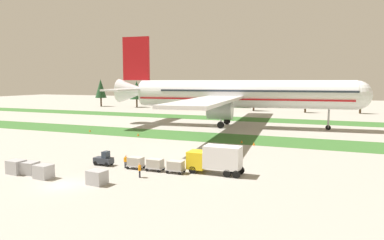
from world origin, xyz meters
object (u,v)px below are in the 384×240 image
at_px(catering_truck, 216,158).
at_px(ground_crew_marshaller, 140,170).
at_px(uld_container_2, 44,172).
at_px(taxiway_marker_0, 254,144).
at_px(uld_container_0, 29,168).
at_px(airliner, 234,94).
at_px(uld_container_1, 16,167).
at_px(taxiway_marker_2, 90,131).
at_px(taxiway_marker_3, 138,134).
at_px(cargo_dolly_second, 155,164).
at_px(taxiway_marker_1, 242,142).
at_px(baggage_tug, 104,159).
at_px(uld_container_3, 97,177).
at_px(cargo_dolly_lead, 136,162).
at_px(ground_crew_loader, 126,161).
at_px(cargo_dolly_third, 176,166).

xyz_separation_m(catering_truck, ground_crew_marshaller, (-7.94, -4.95, -1.01)).
distance_m(uld_container_2, taxiway_marker_0, 35.78).
relative_size(catering_truck, uld_container_0, 3.49).
relative_size(airliner, uld_container_1, 39.01).
xyz_separation_m(taxiway_marker_0, taxiway_marker_2, (-38.17, 3.10, -0.03)).
bearing_deg(uld_container_0, taxiway_marker_0, 53.50).
bearing_deg(taxiway_marker_3, cargo_dolly_second, -55.38).
xyz_separation_m(taxiway_marker_1, taxiway_marker_3, (-22.28, 0.15, 0.05)).
distance_m(baggage_tug, uld_container_1, 10.79).
height_order(uld_container_1, taxiway_marker_0, uld_container_1).
xyz_separation_m(airliner, taxiway_marker_3, (-14.76, -21.78, -8.02)).
distance_m(baggage_tug, uld_container_3, 9.05).
distance_m(uld_container_0, taxiway_marker_0, 36.83).
height_order(cargo_dolly_lead, taxiway_marker_3, cargo_dolly_lead).
relative_size(airliner, catering_truck, 11.17).
bearing_deg(baggage_tug, taxiway_marker_1, -28.75).
bearing_deg(taxiway_marker_2, baggage_tug, -49.01).
xyz_separation_m(cargo_dolly_second, ground_crew_loader, (-4.28, -0.18, 0.03)).
height_order(baggage_tug, uld_container_1, baggage_tug).
relative_size(cargo_dolly_third, uld_container_0, 1.11).
distance_m(airliner, ground_crew_loader, 46.90).
bearing_deg(ground_crew_marshaller, baggage_tug, -139.23).
bearing_deg(taxiway_marker_2, catering_truck, -32.51).
distance_m(uld_container_3, taxiway_marker_2, 42.62).
xyz_separation_m(airliner, taxiway_marker_1, (7.52, -21.93, -8.08)).
distance_m(cargo_dolly_third, ground_crew_loader, 7.18).
xyz_separation_m(ground_crew_marshaller, taxiway_marker_0, (8.44, 25.86, -0.66)).
distance_m(uld_container_0, taxiway_marker_1, 36.81).
bearing_deg(cargo_dolly_lead, cargo_dolly_third, -90.00).
bearing_deg(airliner, ground_crew_loader, -8.05).
relative_size(catering_truck, taxiway_marker_2, 13.85).
relative_size(uld_container_2, taxiway_marker_2, 3.97).
distance_m(cargo_dolly_second, taxiway_marker_2, 39.38).
bearing_deg(taxiway_marker_3, airliner, 55.87).
bearing_deg(cargo_dolly_third, cargo_dolly_lead, 90.00).
xyz_separation_m(airliner, ground_crew_loader, (-2.27, -46.26, -7.36)).
xyz_separation_m(cargo_dolly_third, ground_crew_marshaller, (-3.18, -3.45, 0.03)).
distance_m(ground_crew_loader, taxiway_marker_0, 25.77).
bearing_deg(uld_container_0, ground_crew_loader, 36.62).
relative_size(cargo_dolly_second, taxiway_marker_3, 3.84).
height_order(uld_container_3, taxiway_marker_1, uld_container_3).
height_order(catering_truck, ground_crew_loader, catering_truck).
height_order(cargo_dolly_second, uld_container_2, uld_container_2).
xyz_separation_m(baggage_tug, ground_crew_marshaller, (7.64, -3.53, 0.13)).
relative_size(ground_crew_loader, taxiway_marker_3, 3.03).
relative_size(ground_crew_loader, taxiway_marker_1, 3.74).
relative_size(uld_container_0, taxiway_marker_0, 3.55).
distance_m(catering_truck, uld_container_3, 14.32).
relative_size(ground_crew_marshaller, taxiway_marker_1, 3.74).
relative_size(catering_truck, ground_crew_marshaller, 4.01).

